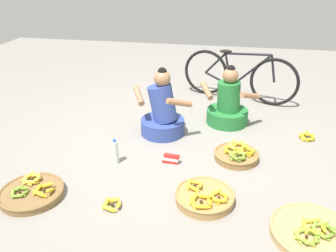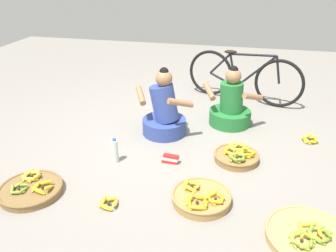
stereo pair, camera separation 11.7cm
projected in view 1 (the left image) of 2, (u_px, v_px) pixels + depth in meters
ground_plane at (171, 146)px, 3.81m from camera, size 10.00×10.00×0.00m
vendor_woman_front at (162, 113)px, 3.98m from camera, size 0.74×0.53×0.82m
vendor_woman_behind at (228, 105)px, 4.25m from camera, size 0.75×0.52×0.76m
bicycle_leaning at (238, 76)px, 4.93m from camera, size 1.65×0.51×0.73m
banana_basket_back_left at (205, 197)px, 2.92m from camera, size 0.52×0.52×0.16m
banana_basket_mid_left at (237, 154)px, 3.54m from camera, size 0.46×0.46×0.16m
banana_basket_back_right at (32, 192)px, 2.99m from camera, size 0.56×0.56×0.14m
banana_basket_front_right at (314, 233)px, 2.55m from camera, size 0.65×0.65×0.14m
loose_bananas_near_vendor at (112, 204)px, 2.86m from camera, size 0.17×0.16×0.08m
loose_bananas_near_bicycle at (307, 137)px, 3.95m from camera, size 0.21×0.21×0.09m
water_bottle at (115, 152)px, 3.45m from camera, size 0.07×0.07×0.27m
packet_carton_stack at (171, 159)px, 3.48m from camera, size 0.18×0.07×0.09m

